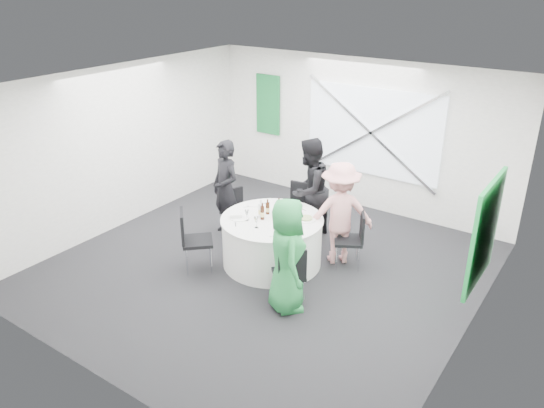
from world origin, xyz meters
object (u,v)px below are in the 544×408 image
Objects in this scene: chair_back at (299,206)px; green_water_bottle at (286,214)px; banquet_table at (272,241)px; chair_front_left at (191,236)px; clear_water_bottle at (261,210)px; person_woman_green at (287,255)px; person_woman_pink at (340,213)px; chair_back_left at (237,209)px; person_man_back at (309,190)px; chair_back_right at (354,235)px; person_man_back_left at (226,188)px; chair_front_right at (290,272)px.

chair_back is 1.12m from green_water_bottle.
chair_back reaches higher than banquet_table.
chair_front_left is 1.45m from green_water_bottle.
clear_water_bottle is at bearing -100.10° from chair_back.
person_woman_green is 5.05× the size of green_water_bottle.
banquet_table is 4.99× the size of green_water_bottle.
person_woman_pink is (1.68, 1.50, 0.24)m from chair_front_left.
person_woman_green is 1.31m from clear_water_bottle.
chair_front_left is 1.72m from person_woman_green.
chair_back reaches higher than chair_back_left.
person_man_back is at bearing -68.73° from chair_front_left.
chair_front_left is 0.61× the size of person_woman_green.
chair_front_left is 3.10× the size of green_water_bottle.
green_water_bottle is at bearing -95.88° from chair_front_left.
chair_back_right is (2.10, 0.18, 0.04)m from chair_back_left.
person_woman_green is at bearing -56.01° from green_water_bottle.
banquet_table is 1.37m from person_man_back_left.
person_woman_green reaches higher than chair_back_left.
clear_water_bottle is at bearing 6.80° from person_woman_green.
person_man_back_left is at bearing 14.33° from person_woman_green.
person_man_back reaches higher than person_woman_pink.
person_woman_pink is 0.85m from green_water_bottle.
person_woman_green reaches higher than green_water_bottle.
clear_water_bottle is at bearing -92.49° from chair_back_right.
person_woman_pink reaches higher than chair_back_right.
person_man_back_left is 6.04× the size of clear_water_bottle.
person_man_back is 1.07m from green_water_bottle.
chair_front_right is 2.82× the size of green_water_bottle.
person_woman_pink reaches higher than chair_front_left.
person_man_back_left is at bearing -114.73° from chair_back_right.
green_water_bottle is at bearing -84.71° from chair_back_right.
person_man_back is 0.90m from person_woman_pink.
chair_back_right reaches higher than chair_front_right.
chair_back_right is 0.40m from person_woman_pink.
green_water_bottle reaches higher than chair_back.
chair_back_right is at bearing -27.08° from chair_back.
person_man_back_left is at bearing 161.57° from banquet_table.
person_man_back reaches higher than banquet_table.
chair_back_left is at bearing 11.11° from person_woman_green.
green_water_bottle is (1.11, 0.87, 0.31)m from chair_front_left.
clear_water_bottle is at bearing -171.88° from green_water_bottle.
green_water_bottle is at bearing -77.30° from chair_back.
clear_water_bottle is at bearing -4.53° from person_man_back_left.
person_woman_pink reaches higher than green_water_bottle.
chair_back_left is at bearing 162.08° from green_water_bottle.
green_water_bottle is (-0.84, -0.59, 0.36)m from chair_back_right.
chair_front_right is at bearing -69.95° from chair_back.
chair_back is at bearing -138.07° from chair_back_right.
banquet_table is 1.12m from person_woman_pink.
person_man_back_left is at bearing 119.33° from chair_back_left.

